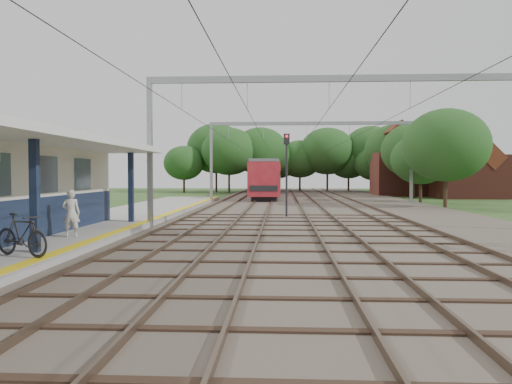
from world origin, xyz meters
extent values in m
plane|color=#2D4C1E|center=(0.00, 0.00, 0.00)|extent=(160.00, 160.00, 0.00)
cube|color=#473D33|center=(4.00, 30.00, 0.05)|extent=(18.00, 90.00, 0.10)
cube|color=gray|center=(-7.50, 14.00, 0.17)|extent=(5.00, 52.00, 0.35)
cube|color=yellow|center=(-5.25, 14.00, 0.35)|extent=(0.45, 52.00, 0.01)
cube|color=#101B34|center=(-7.28, 7.00, 1.05)|extent=(0.06, 18.00, 1.40)
cube|color=slate|center=(-7.27, 7.00, 2.55)|extent=(0.05, 16.00, 1.30)
cube|color=#101B34|center=(-5.90, 6.00, 1.95)|extent=(0.22, 0.22, 3.20)
cube|color=#101B34|center=(-5.90, 15.00, 1.95)|extent=(0.22, 0.22, 3.20)
cube|color=brown|center=(-4.22, 30.00, 0.17)|extent=(0.07, 88.00, 0.15)
cube|color=brown|center=(-2.78, 30.00, 0.17)|extent=(0.07, 88.00, 0.15)
cube|color=brown|center=(-1.22, 30.00, 0.17)|extent=(0.07, 88.00, 0.15)
cube|color=brown|center=(0.22, 30.00, 0.17)|extent=(0.07, 88.00, 0.15)
cube|color=brown|center=(2.48, 30.00, 0.17)|extent=(0.07, 88.00, 0.15)
cube|color=brown|center=(3.92, 30.00, 0.17)|extent=(0.07, 88.00, 0.15)
cube|color=brown|center=(6.08, 30.00, 0.17)|extent=(0.07, 88.00, 0.15)
cube|color=brown|center=(7.52, 30.00, 0.17)|extent=(0.07, 88.00, 0.15)
cube|color=gray|center=(-5.00, 15.00, 3.50)|extent=(0.22, 0.22, 7.00)
cube|color=gray|center=(3.50, 15.00, 6.85)|extent=(17.00, 0.20, 0.30)
cube|color=gray|center=(-5.00, 35.00, 3.50)|extent=(0.22, 0.22, 7.00)
cube|color=gray|center=(12.00, 35.00, 3.50)|extent=(0.22, 0.22, 7.00)
cube|color=gray|center=(3.50, 35.00, 6.85)|extent=(17.00, 0.20, 0.30)
cylinder|color=black|center=(-3.50, 30.00, 5.50)|extent=(0.02, 88.00, 0.02)
cylinder|color=black|center=(-0.50, 30.00, 5.50)|extent=(0.02, 88.00, 0.02)
cylinder|color=black|center=(3.20, 30.00, 5.50)|extent=(0.02, 88.00, 0.02)
cylinder|color=black|center=(6.80, 30.00, 5.50)|extent=(0.02, 88.00, 0.02)
cylinder|color=#382619|center=(-10.00, 61.00, 1.44)|extent=(0.28, 0.28, 2.88)
ellipsoid|color=#1A491B|center=(-10.00, 61.00, 4.96)|extent=(6.72, 6.72, 5.76)
cylinder|color=#382619|center=(-4.00, 63.00, 1.26)|extent=(0.28, 0.28, 2.52)
ellipsoid|color=#1A491B|center=(-4.00, 63.00, 4.34)|extent=(5.88, 5.88, 5.04)
cylinder|color=#382619|center=(2.00, 60.00, 1.62)|extent=(0.28, 0.28, 3.24)
ellipsoid|color=#1A491B|center=(2.00, 60.00, 5.58)|extent=(7.56, 7.56, 6.48)
cylinder|color=#382619|center=(8.00, 62.00, 1.35)|extent=(0.28, 0.28, 2.70)
ellipsoid|color=#1A491B|center=(8.00, 62.00, 4.65)|extent=(6.30, 6.30, 5.40)
cylinder|color=#382619|center=(14.50, 38.00, 1.26)|extent=(0.28, 0.28, 2.52)
ellipsoid|color=#1A491B|center=(14.50, 38.00, 4.34)|extent=(5.88, 5.88, 5.04)
cylinder|color=#382619|center=(15.00, 54.00, 1.44)|extent=(0.28, 0.28, 2.88)
ellipsoid|color=#1A491B|center=(15.00, 54.00, 4.96)|extent=(6.72, 6.72, 5.76)
cube|color=brown|center=(21.00, 46.00, 2.25)|extent=(7.00, 6.00, 4.50)
cube|color=#5B2716|center=(21.00, 46.00, 5.40)|extent=(4.99, 6.12, 4.99)
cube|color=brown|center=(16.00, 52.00, 2.50)|extent=(8.00, 6.00, 5.00)
cube|color=#5B2716|center=(16.00, 52.00, 5.90)|extent=(5.52, 6.12, 5.52)
imported|color=beige|center=(-6.34, 9.41, 1.18)|extent=(0.69, 0.55, 1.67)
imported|color=black|center=(-5.88, 5.22, 0.93)|extent=(1.99, 1.27, 1.16)
cube|color=black|center=(-0.50, 44.26, 0.32)|extent=(2.28, 16.26, 0.44)
cube|color=#A61922|center=(-0.50, 44.26, 2.09)|extent=(2.85, 17.68, 3.09)
cube|color=black|center=(-0.50, 44.26, 2.41)|extent=(2.89, 16.26, 0.88)
cube|color=slate|center=(-0.50, 44.26, 3.76)|extent=(2.62, 17.68, 0.28)
cube|color=black|center=(-0.50, 62.54, 0.32)|extent=(2.28, 16.26, 0.44)
cube|color=#A61922|center=(-0.50, 62.54, 2.09)|extent=(2.85, 17.68, 3.09)
cube|color=black|center=(-0.50, 62.54, 2.41)|extent=(2.89, 16.26, 0.88)
cube|color=slate|center=(-0.50, 62.54, 3.76)|extent=(2.62, 17.68, 0.28)
cylinder|color=black|center=(1.35, 21.03, 2.23)|extent=(0.12, 0.12, 4.46)
cube|color=black|center=(1.35, 21.03, 4.56)|extent=(0.34, 0.21, 0.61)
sphere|color=red|center=(1.35, 20.93, 4.71)|extent=(0.16, 0.16, 0.16)
camera|label=1|loc=(1.08, -7.72, 2.57)|focal=35.00mm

